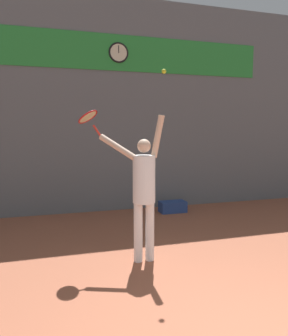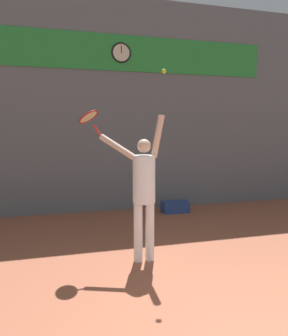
% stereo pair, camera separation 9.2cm
% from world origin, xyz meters
% --- Properties ---
extents(back_wall, '(18.00, 0.10, 5.00)m').
position_xyz_m(back_wall, '(0.00, 5.97, 2.50)').
color(back_wall, slate).
rests_on(back_wall, ground_plane).
extents(sponsor_banner, '(6.81, 0.02, 0.82)m').
position_xyz_m(sponsor_banner, '(0.00, 5.91, 3.72)').
color(sponsor_banner, '#288C38').
extents(scoreboard_clock, '(0.47, 0.04, 0.47)m').
position_xyz_m(scoreboard_clock, '(-0.21, 5.89, 3.72)').
color(scoreboard_clock, beige).
extents(tennis_player, '(0.91, 0.55, 2.15)m').
position_xyz_m(tennis_player, '(-0.55, 2.73, 1.11)').
color(tennis_player, white).
rests_on(tennis_player, ground_plane).
extents(tennis_racket, '(0.42, 0.43, 0.41)m').
position_xyz_m(tennis_racket, '(-1.27, 3.18, 2.12)').
color(tennis_racket, red).
extents(tennis_ball, '(0.06, 0.06, 0.06)m').
position_xyz_m(tennis_ball, '(-0.28, 2.66, 2.75)').
color(tennis_ball, '#CCDB2D').
extents(equipment_bag, '(0.62, 0.34, 0.26)m').
position_xyz_m(equipment_bag, '(0.95, 5.33, 0.13)').
color(equipment_bag, navy).
rests_on(equipment_bag, ground_plane).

